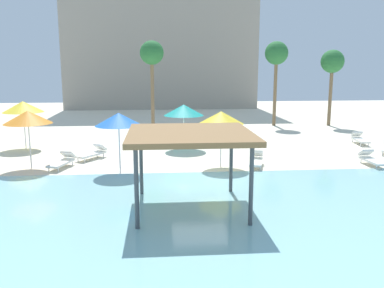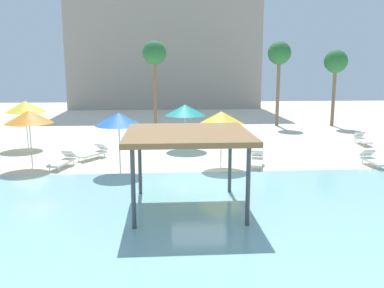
# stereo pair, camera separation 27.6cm
# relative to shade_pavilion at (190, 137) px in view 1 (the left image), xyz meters

# --- Properties ---
(ground_plane) EXTENTS (80.00, 80.00, 0.00)m
(ground_plane) POSITION_rel_shade_pavilion_xyz_m (0.73, 3.34, -2.59)
(ground_plane) COLOR beige
(lagoon_water) EXTENTS (44.00, 13.50, 0.04)m
(lagoon_water) POSITION_rel_shade_pavilion_xyz_m (0.73, -1.91, -2.57)
(lagoon_water) COLOR #8CC6CC
(lagoon_water) RESTS_ON ground
(shade_pavilion) EXTENTS (4.23, 4.23, 2.76)m
(shade_pavilion) POSITION_rel_shade_pavilion_xyz_m (0.00, 0.00, 0.00)
(shade_pavilion) COLOR #42474C
(shade_pavilion) RESTS_ON ground
(beach_umbrella_orange_0) EXTENTS (2.28, 2.28, 2.86)m
(beach_umbrella_orange_0) POSITION_rel_shade_pavilion_xyz_m (-7.34, 6.39, -0.05)
(beach_umbrella_orange_0) COLOR silver
(beach_umbrella_orange_0) RESTS_ON ground
(beach_umbrella_teal_1) EXTENTS (2.39, 2.39, 2.69)m
(beach_umbrella_teal_1) POSITION_rel_shade_pavilion_xyz_m (0.44, 10.59, -0.22)
(beach_umbrella_teal_1) COLOR silver
(beach_umbrella_teal_1) RESTS_ON ground
(beach_umbrella_yellow_2) EXTENTS (2.22, 2.22, 2.79)m
(beach_umbrella_yellow_2) POSITION_rel_shade_pavilion_xyz_m (1.99, 5.96, -0.11)
(beach_umbrella_yellow_2) COLOR silver
(beach_umbrella_yellow_2) RESTS_ON ground
(beach_umbrella_yellow_3) EXTENTS (2.41, 2.41, 2.88)m
(beach_umbrella_yellow_3) POSITION_rel_shade_pavilion_xyz_m (-9.18, 11.56, -0.05)
(beach_umbrella_yellow_3) COLOR silver
(beach_umbrella_yellow_3) RESTS_ON ground
(beach_umbrella_blue_4) EXTENTS (2.18, 2.18, 2.84)m
(beach_umbrella_blue_4) POSITION_rel_shade_pavilion_xyz_m (-2.91, 5.22, -0.05)
(beach_umbrella_blue_4) COLOR silver
(beach_umbrella_blue_4) RESTS_ON ground
(lounge_chair_0) EXTENTS (0.82, 1.95, 0.74)m
(lounge_chair_0) POSITION_rel_shade_pavilion_xyz_m (11.88, 11.28, -2.26)
(lounge_chair_0) COLOR white
(lounge_chair_0) RESTS_ON ground
(lounge_chair_2) EXTENTS (1.10, 1.99, 0.74)m
(lounge_chair_2) POSITION_rel_shade_pavilion_xyz_m (3.78, 5.88, -2.26)
(lounge_chair_2) COLOR white
(lounge_chair_2) RESTS_ON ground
(lounge_chair_4) EXTENTS (1.57, 1.90, 0.74)m
(lounge_chair_4) POSITION_rel_shade_pavilion_xyz_m (-4.63, 8.29, -2.26)
(lounge_chair_4) COLOR white
(lounge_chair_4) RESTS_ON ground
(lounge_chair_5) EXTENTS (0.66, 1.92, 0.74)m
(lounge_chair_5) POSITION_rel_shade_pavilion_xyz_m (9.65, 5.60, -2.26)
(lounge_chair_5) COLOR white
(lounge_chair_5) RESTS_ON ground
(lounge_chair_6) EXTENTS (1.10, 1.99, 0.74)m
(lounge_chair_6) POSITION_rel_shade_pavilion_xyz_m (-5.84, 6.42, -2.26)
(lounge_chair_6) COLOR white
(lounge_chair_6) RESTS_ON ground
(palm_tree_0) EXTENTS (1.90, 1.90, 6.26)m
(palm_tree_0) POSITION_rel_shade_pavilion_xyz_m (13.25, 19.42, 2.57)
(palm_tree_0) COLOR brown
(palm_tree_0) RESTS_ON ground
(palm_tree_1) EXTENTS (1.90, 1.90, 6.93)m
(palm_tree_1) POSITION_rel_shade_pavilion_xyz_m (-1.52, 19.57, 3.20)
(palm_tree_1) COLOR brown
(palm_tree_1) RESTS_ON ground
(palm_tree_2) EXTENTS (1.90, 1.90, 6.94)m
(palm_tree_2) POSITION_rel_shade_pavilion_xyz_m (8.66, 19.85, 3.21)
(palm_tree_2) COLOR brown
(palm_tree_2) RESTS_ON ground
(hotel_block_0) EXTENTS (22.19, 11.52, 20.76)m
(hotel_block_0) POSITION_rel_shade_pavilion_xyz_m (-0.64, 38.99, 7.79)
(hotel_block_0) COLOR #9E9384
(hotel_block_0) RESTS_ON ground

